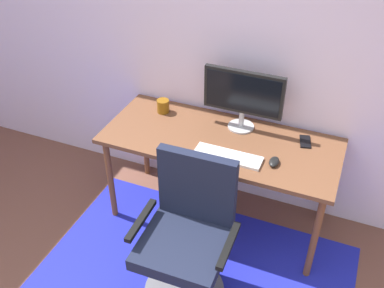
% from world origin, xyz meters
% --- Properties ---
extents(wall_back, '(6.00, 0.10, 2.60)m').
position_xyz_m(wall_back, '(0.00, 2.20, 1.30)').
color(wall_back, silver).
rests_on(wall_back, ground).
extents(area_rug, '(1.99, 1.42, 0.01)m').
position_xyz_m(area_rug, '(0.13, 1.18, 0.00)').
color(area_rug, '#1E24AC').
rests_on(area_rug, ground).
extents(desk, '(1.57, 0.66, 0.72)m').
position_xyz_m(desk, '(0.09, 1.80, 0.65)').
color(desk, brown).
rests_on(desk, ground).
extents(monitor, '(0.54, 0.18, 0.42)m').
position_xyz_m(monitor, '(0.17, 1.99, 0.98)').
color(monitor, '#B2B2B7').
rests_on(monitor, desk).
extents(keyboard, '(0.43, 0.13, 0.02)m').
position_xyz_m(keyboard, '(0.20, 1.63, 0.73)').
color(keyboard, white).
rests_on(keyboard, desk).
extents(computer_mouse, '(0.06, 0.10, 0.03)m').
position_xyz_m(computer_mouse, '(0.48, 1.68, 0.74)').
color(computer_mouse, black).
rests_on(computer_mouse, desk).
extents(coffee_cup, '(0.09, 0.09, 0.10)m').
position_xyz_m(coffee_cup, '(-0.41, 1.97, 0.77)').
color(coffee_cup, brown).
rests_on(coffee_cup, desk).
extents(cell_phone, '(0.10, 0.15, 0.01)m').
position_xyz_m(cell_phone, '(0.62, 1.98, 0.73)').
color(cell_phone, black).
rests_on(cell_phone, desk).
extents(office_chair, '(0.58, 0.50, 0.96)m').
position_xyz_m(office_chair, '(0.13, 1.14, 0.41)').
color(office_chair, slate).
rests_on(office_chair, ground).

